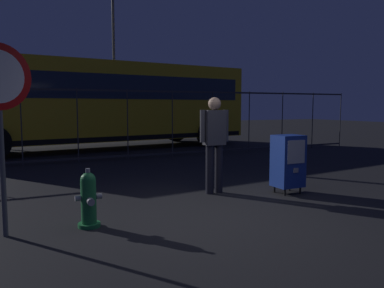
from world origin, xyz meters
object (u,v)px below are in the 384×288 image
(fire_hydrant, at_px, (89,200))
(bus_near, at_px, (103,101))
(pedestrian, at_px, (214,139))
(newspaper_box_primary, at_px, (288,161))
(street_light_near_left, at_px, (114,51))

(fire_hydrant, relative_size, bus_near, 0.07)
(pedestrian, bearing_deg, newspaper_box_primary, -26.17)
(fire_hydrant, height_order, bus_near, bus_near)
(newspaper_box_primary, bearing_deg, pedestrian, 153.83)
(fire_hydrant, xyz_separation_m, bus_near, (2.25, 8.80, 1.36))
(newspaper_box_primary, height_order, street_light_near_left, street_light_near_left)
(fire_hydrant, distance_m, newspaper_box_primary, 3.53)
(bus_near, bearing_deg, newspaper_box_primary, -88.12)
(newspaper_box_primary, xyz_separation_m, bus_near, (-1.24, 8.41, 1.14))
(fire_hydrant, relative_size, street_light_near_left, 0.10)
(newspaper_box_primary, relative_size, pedestrian, 0.61)
(street_light_near_left, bearing_deg, pedestrian, -97.59)
(pedestrian, bearing_deg, fire_hydrant, -157.76)
(fire_hydrant, distance_m, street_light_near_left, 15.58)
(bus_near, bearing_deg, street_light_near_left, 65.11)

